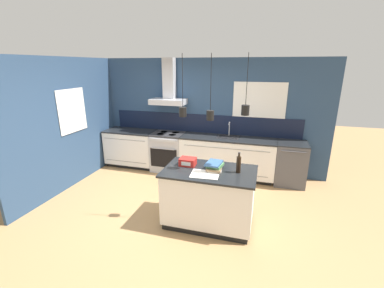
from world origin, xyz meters
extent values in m
plane|color=#A87F51|center=(0.00, 0.00, 0.00)|extent=(16.00, 16.00, 0.00)
cube|color=navy|center=(0.00, 2.03, 1.30)|extent=(5.60, 0.06, 2.60)
cube|color=black|center=(0.00, 1.99, 1.12)|extent=(4.42, 0.02, 0.43)
cube|color=white|center=(1.25, 1.99, 1.62)|extent=(1.12, 0.01, 0.96)
cube|color=black|center=(1.25, 1.99, 1.62)|extent=(1.04, 0.01, 0.88)
cube|color=#B5B5BA|center=(-0.77, 1.77, 1.64)|extent=(0.80, 0.46, 0.12)
cube|color=#B5B5BA|center=(-0.77, 1.86, 2.15)|extent=(0.26, 0.20, 0.90)
cylinder|color=black|center=(0.24, -0.22, 2.23)|extent=(0.01, 0.01, 0.74)
cylinder|color=black|center=(0.24, -0.22, 1.79)|extent=(0.11, 0.11, 0.14)
sphere|color=#F9D18C|center=(0.24, -0.22, 1.79)|extent=(0.06, 0.06, 0.06)
cylinder|color=black|center=(0.64, -0.17, 2.21)|extent=(0.01, 0.01, 0.78)
cylinder|color=black|center=(0.64, -0.17, 1.75)|extent=(0.11, 0.11, 0.14)
sphere|color=#F9D18C|center=(0.64, -0.17, 1.75)|extent=(0.06, 0.06, 0.06)
cylinder|color=black|center=(1.13, -0.18, 2.26)|extent=(0.01, 0.01, 0.68)
cylinder|color=black|center=(1.13, -0.18, 1.85)|extent=(0.11, 0.11, 0.14)
sphere|color=#F9D18C|center=(1.13, -0.18, 1.85)|extent=(0.06, 0.06, 0.06)
cube|color=navy|center=(-2.43, 0.70, 1.30)|extent=(0.06, 3.80, 2.60)
cube|color=white|center=(-2.39, 0.55, 1.55)|extent=(0.01, 0.76, 0.88)
cube|color=black|center=(-2.39, 0.55, 1.55)|extent=(0.01, 0.68, 0.80)
cube|color=black|center=(-1.75, 1.72, 0.04)|extent=(1.18, 0.56, 0.09)
cube|color=white|center=(-1.75, 1.69, 0.48)|extent=(1.22, 0.62, 0.79)
cube|color=gray|center=(-1.75, 1.38, 0.76)|extent=(1.07, 0.01, 0.01)
cube|color=gray|center=(-1.75, 1.38, 0.21)|extent=(1.07, 0.01, 0.01)
cube|color=black|center=(-1.75, 1.69, 0.90)|extent=(1.24, 0.64, 0.03)
cube|color=black|center=(0.64, 1.72, 0.04)|extent=(2.01, 0.56, 0.09)
cube|color=white|center=(0.64, 1.69, 0.48)|extent=(2.07, 0.62, 0.79)
cube|color=gray|center=(0.64, 1.38, 0.76)|extent=(1.82, 0.01, 0.01)
cube|color=gray|center=(0.64, 1.38, 0.21)|extent=(1.82, 0.01, 0.01)
cube|color=black|center=(0.64, 1.69, 0.90)|extent=(2.09, 0.64, 0.03)
cube|color=#262628|center=(0.64, 1.74, 0.91)|extent=(0.48, 0.34, 0.01)
cylinder|color=#B5B5BA|center=(0.64, 1.87, 1.06)|extent=(0.02, 0.02, 0.31)
sphere|color=#B5B5BA|center=(0.64, 1.87, 1.22)|extent=(0.03, 0.03, 0.03)
cylinder|color=#B5B5BA|center=(0.64, 1.81, 1.20)|extent=(0.02, 0.12, 0.02)
cube|color=#B5B5BA|center=(-0.77, 1.69, 0.43)|extent=(0.74, 0.62, 0.87)
cube|color=black|center=(-0.77, 1.37, 0.40)|extent=(0.64, 0.02, 0.44)
cylinder|color=#B5B5BA|center=(-0.77, 1.35, 0.63)|extent=(0.56, 0.02, 0.02)
cube|color=#B5B5BA|center=(-0.77, 1.37, 0.82)|extent=(0.64, 0.02, 0.07)
cube|color=#2D2D30|center=(-0.77, 1.69, 0.89)|extent=(0.74, 0.60, 0.04)
cylinder|color=black|center=(-0.91, 1.80, 0.91)|extent=(0.17, 0.17, 0.00)
cylinder|color=black|center=(-0.62, 1.80, 0.91)|extent=(0.17, 0.17, 0.00)
cylinder|color=black|center=(-0.91, 1.58, 0.91)|extent=(0.17, 0.17, 0.00)
cylinder|color=black|center=(-0.62, 1.58, 0.91)|extent=(0.17, 0.17, 0.00)
cube|color=#4C4C51|center=(1.99, 1.69, 0.45)|extent=(0.62, 0.62, 0.89)
cube|color=black|center=(1.99, 1.69, 0.90)|extent=(0.62, 0.62, 0.02)
cylinder|color=#4C4C51|center=(1.99, 1.36, 0.82)|extent=(0.46, 0.02, 0.02)
cube|color=black|center=(0.65, -0.21, 0.04)|extent=(1.30, 0.78, 0.09)
cube|color=white|center=(0.65, -0.21, 0.48)|extent=(1.36, 0.81, 0.79)
cube|color=black|center=(0.65, -0.21, 0.90)|extent=(1.41, 0.86, 0.03)
cylinder|color=black|center=(1.08, -0.17, 1.04)|extent=(0.07, 0.07, 0.25)
cylinder|color=black|center=(1.08, -0.17, 1.19)|extent=(0.03, 0.03, 0.06)
cylinder|color=#262628|center=(1.08, -0.17, 1.22)|extent=(0.03, 0.03, 0.01)
cube|color=silver|center=(0.73, -0.14, 0.92)|extent=(0.24, 0.36, 0.03)
cube|color=olive|center=(0.72, -0.17, 0.95)|extent=(0.23, 0.33, 0.03)
cube|color=#4C7F4C|center=(0.73, -0.17, 0.98)|extent=(0.25, 0.28, 0.04)
cube|color=#335684|center=(0.71, -0.17, 1.02)|extent=(0.25, 0.33, 0.03)
cube|color=red|center=(0.27, -0.09, 0.97)|extent=(0.25, 0.20, 0.12)
cube|color=white|center=(0.27, -0.20, 0.97)|extent=(0.15, 0.01, 0.06)
cube|color=silver|center=(0.62, -0.37, 0.91)|extent=(0.43, 0.34, 0.01)
camera|label=1|loc=(1.40, -3.75, 2.45)|focal=24.00mm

